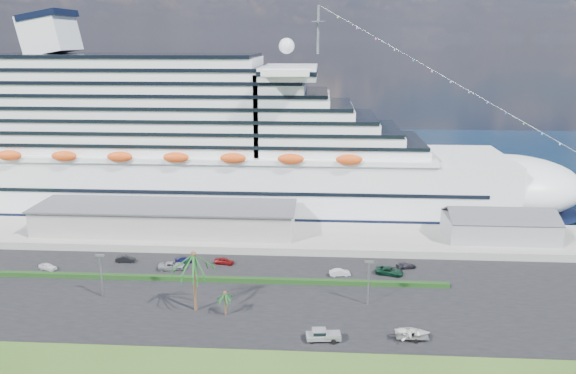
# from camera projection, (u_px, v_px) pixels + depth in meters

# --- Properties ---
(ground) EXTENTS (420.00, 420.00, 0.00)m
(ground) POSITION_uv_depth(u_px,v_px,m) (250.00, 324.00, 93.06)
(ground) COLOR #31511B
(ground) RESTS_ON ground
(asphalt_lot) EXTENTS (140.00, 38.00, 0.12)m
(asphalt_lot) POSITION_uv_depth(u_px,v_px,m) (258.00, 294.00, 103.65)
(asphalt_lot) COLOR black
(asphalt_lot) RESTS_ON ground
(wharf) EXTENTS (240.00, 20.00, 1.80)m
(wharf) POSITION_uv_depth(u_px,v_px,m) (272.00, 236.00, 131.42)
(wharf) COLOR gray
(wharf) RESTS_ON ground
(water) EXTENTS (420.00, 160.00, 0.02)m
(water) POSITION_uv_depth(u_px,v_px,m) (292.00, 160.00, 218.49)
(water) COLOR black
(water) RESTS_ON ground
(cruise_ship) EXTENTS (191.00, 38.00, 54.00)m
(cruise_ship) POSITION_uv_depth(u_px,v_px,m) (200.00, 150.00, 151.83)
(cruise_ship) COLOR silver
(cruise_ship) RESTS_ON ground
(terminal_building) EXTENTS (61.00, 15.00, 6.30)m
(terminal_building) POSITION_uv_depth(u_px,v_px,m) (166.00, 218.00, 131.87)
(terminal_building) COLOR gray
(terminal_building) RESTS_ON wharf
(port_shed) EXTENTS (24.00, 12.31, 7.37)m
(port_shed) POSITION_uv_depth(u_px,v_px,m) (499.00, 227.00, 127.42)
(port_shed) COLOR gray
(port_shed) RESTS_ON wharf
(hedge) EXTENTS (88.00, 1.10, 0.90)m
(hedge) POSITION_uv_depth(u_px,v_px,m) (220.00, 279.00, 108.83)
(hedge) COLOR black
(hedge) RESTS_ON asphalt_lot
(lamp_post_left) EXTENTS (1.60, 0.35, 8.27)m
(lamp_post_left) POSITION_uv_depth(u_px,v_px,m) (101.00, 270.00, 101.08)
(lamp_post_left) COLOR gray
(lamp_post_left) RESTS_ON asphalt_lot
(lamp_post_right) EXTENTS (1.60, 0.35, 8.27)m
(lamp_post_right) POSITION_uv_depth(u_px,v_px,m) (369.00, 277.00, 98.21)
(lamp_post_right) COLOR gray
(lamp_post_right) RESTS_ON asphalt_lot
(palm_tall) EXTENTS (8.82, 8.82, 11.13)m
(palm_tall) POSITION_uv_depth(u_px,v_px,m) (194.00, 261.00, 95.16)
(palm_tall) COLOR #47301E
(palm_tall) RESTS_ON ground
(palm_short) EXTENTS (3.53, 3.53, 4.56)m
(palm_short) POSITION_uv_depth(u_px,v_px,m) (225.00, 296.00, 94.80)
(palm_short) COLOR #47301E
(palm_short) RESTS_ON ground
(parked_car_0) EXTENTS (4.23, 2.82, 1.34)m
(parked_car_0) POSITION_uv_depth(u_px,v_px,m) (48.00, 267.00, 114.32)
(parked_car_0) COLOR white
(parked_car_0) RESTS_ON asphalt_lot
(parked_car_1) EXTENTS (4.09, 1.56, 1.33)m
(parked_car_1) POSITION_uv_depth(u_px,v_px,m) (126.00, 259.00, 118.19)
(parked_car_1) COLOR black
(parked_car_1) RESTS_ON asphalt_lot
(parked_car_2) EXTENTS (5.72, 3.21, 1.51)m
(parked_car_2) POSITION_uv_depth(u_px,v_px,m) (172.00, 266.00, 114.52)
(parked_car_2) COLOR #96999F
(parked_car_2) RESTS_ON asphalt_lot
(parked_car_3) EXTENTS (4.61, 3.18, 1.24)m
(parked_car_3) POSITION_uv_depth(u_px,v_px,m) (185.00, 260.00, 117.89)
(parked_car_3) COLOR #121542
(parked_car_3) RESTS_ON asphalt_lot
(parked_car_4) EXTENTS (4.31, 2.20, 1.40)m
(parked_car_4) POSITION_uv_depth(u_px,v_px,m) (224.00, 261.00, 117.15)
(parked_car_4) COLOR maroon
(parked_car_4) RESTS_ON asphalt_lot
(parked_car_5) EXTENTS (4.29, 2.05, 1.36)m
(parked_car_5) POSITION_uv_depth(u_px,v_px,m) (340.00, 273.00, 111.37)
(parked_car_5) COLOR silver
(parked_car_5) RESTS_ON asphalt_lot
(parked_car_6) EXTENTS (6.01, 4.01, 1.53)m
(parked_car_6) POSITION_uv_depth(u_px,v_px,m) (389.00, 271.00, 111.93)
(parked_car_6) COLOR black
(parked_car_6) RESTS_ON asphalt_lot
(parked_car_7) EXTENTS (4.51, 2.84, 1.22)m
(parked_car_7) POSITION_uv_depth(u_px,v_px,m) (406.00, 266.00, 115.01)
(parked_car_7) COLOR black
(parked_car_7) RESTS_ON asphalt_lot
(pickup_truck) EXTENTS (5.58, 2.53, 1.90)m
(pickup_truck) POSITION_uv_depth(u_px,v_px,m) (323.00, 335.00, 87.26)
(pickup_truck) COLOR black
(pickup_truck) RESTS_ON asphalt_lot
(boat_trailer) EXTENTS (6.29, 4.00, 1.82)m
(boat_trailer) POSITION_uv_depth(u_px,v_px,m) (412.00, 333.00, 87.46)
(boat_trailer) COLOR gray
(boat_trailer) RESTS_ON asphalt_lot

